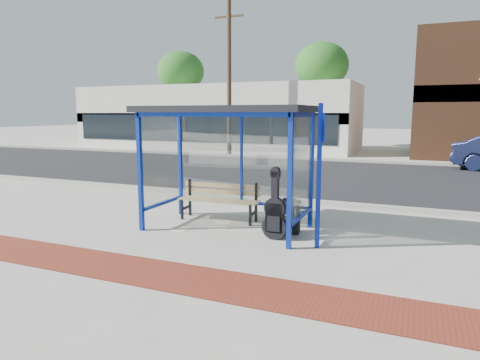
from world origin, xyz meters
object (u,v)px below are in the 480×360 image
at_px(bench, 220,198).
at_px(guitar_bag, 275,215).
at_px(suitcase, 289,217).
at_px(backpack, 281,226).

bearing_deg(bench, guitar_bag, -33.07).
relative_size(suitcase, backpack, 1.68).
distance_m(guitar_bag, suitcase, 0.53).
bearing_deg(bench, suitcase, -16.73).
height_order(guitar_bag, suitcase, guitar_bag).
height_order(suitcase, backpack, suitcase).
height_order(guitar_bag, backpack, guitar_bag).
relative_size(guitar_bag, suitcase, 1.84).
relative_size(bench, backpack, 4.37).
relative_size(guitar_bag, backpack, 3.09).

